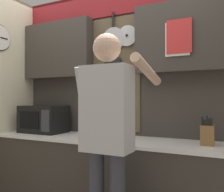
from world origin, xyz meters
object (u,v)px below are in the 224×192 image
object	(u,v)px
microwave	(44,119)
utensil_crock	(114,129)
person	(108,126)
knife_block	(207,135)

from	to	relation	value
microwave	utensil_crock	world-z (taller)	utensil_crock
microwave	utensil_crock	xyz separation A→B (m)	(0.92, 0.00, -0.07)
person	utensil_crock	bearing A→B (deg)	111.93
knife_block	utensil_crock	distance (m)	0.90
microwave	knife_block	xyz separation A→B (m)	(1.82, 0.00, -0.07)
utensil_crock	person	size ratio (longest dim) A/B	0.19
knife_block	person	size ratio (longest dim) A/B	0.14
knife_block	person	bearing A→B (deg)	-138.91
person	knife_block	bearing A→B (deg)	41.09
knife_block	utensil_crock	world-z (taller)	utensil_crock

